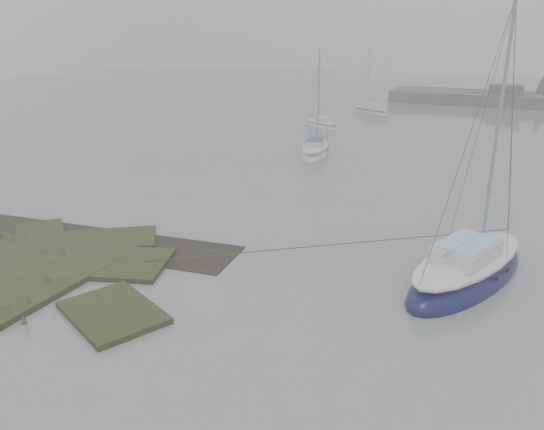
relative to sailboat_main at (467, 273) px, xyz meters
The scene contains 5 objects.
ground 25.36m from the sailboat_main, 115.08° to the left, with size 160.00×160.00×0.00m, color gray.
sailboat_main is the anchor object (origin of this frame).
sailboat_white 21.48m from the sailboat_main, 125.45° to the left, with size 3.16×6.16×8.30m.
sailboat_far_a 33.27m from the sailboat_main, 118.93° to the left, with size 4.74×3.88×6.60m.
sailboat_far_c 42.24m from the sailboat_main, 109.43° to the left, with size 5.49×4.35×7.58m.
Camera 1 is at (11.64, -12.23, 8.81)m, focal length 35.00 mm.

